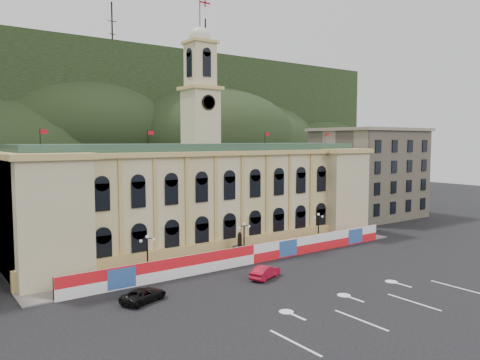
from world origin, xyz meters
TOP-DOWN VIEW (x-y plane):
  - ground at (0.00, 0.00)m, footprint 260.00×260.00m
  - lane_markings at (0.00, -5.00)m, footprint 26.00×10.00m
  - hill_ridge at (0.03, 121.99)m, footprint 230.00×80.00m
  - city_hall at (0.00, 27.63)m, footprint 56.20×17.60m
  - side_building_right at (43.00, 30.93)m, footprint 21.00×17.00m
  - hoarding_fence at (0.06, 15.07)m, footprint 50.00×0.44m
  - pavement at (0.00, 17.75)m, footprint 56.00×5.50m
  - statue at (0.00, 18.00)m, footprint 1.40×1.40m
  - lamp_left at (-14.00, 17.00)m, footprint 1.96×0.44m
  - lamp_center at (0.00, 17.00)m, footprint 1.96×0.44m
  - lamp_right at (14.00, 17.00)m, footprint 1.96×0.44m
  - red_sedan at (-2.87, 8.97)m, footprint 4.79×5.78m
  - black_suv at (-17.72, 9.93)m, footprint 5.57×6.51m

SIDE VIEW (x-z plane):
  - ground at x=0.00m, z-range 0.00..0.00m
  - lane_markings at x=0.00m, z-range -0.01..0.01m
  - pavement at x=0.00m, z-range 0.00..0.16m
  - black_suv at x=-17.72m, z-range 0.00..1.39m
  - red_sedan at x=-2.87m, z-range 0.00..1.54m
  - statue at x=0.00m, z-range -0.67..3.05m
  - hoarding_fence at x=0.06m, z-range 0.00..2.50m
  - lamp_left at x=-14.00m, z-range 0.50..5.65m
  - lamp_center at x=0.00m, z-range 0.50..5.65m
  - lamp_right at x=14.00m, z-range 0.50..5.65m
  - city_hall at x=0.00m, z-range -10.70..26.40m
  - side_building_right at x=43.00m, z-range 0.03..18.63m
  - hill_ridge at x=0.03m, z-range -12.52..51.48m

